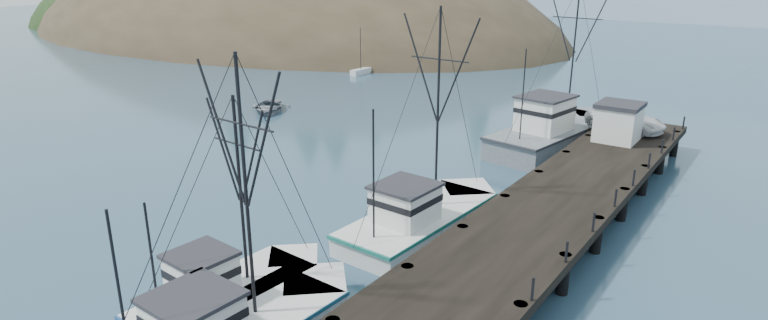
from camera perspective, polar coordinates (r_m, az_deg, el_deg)
ground at (r=30.95m, az=-22.78°, el=-11.03°), size 400.00×400.00×0.00m
pier at (r=33.50m, az=15.48°, el=-4.72°), size 6.00×44.00×2.00m
headland at (r=136.34m, az=-11.79°, el=10.01°), size 134.80×78.00×51.00m
distant_ridge at (r=184.44m, az=31.58°, el=11.26°), size 360.00×40.00×26.00m
distant_ridge_far at (r=208.89m, az=17.96°, el=13.57°), size 180.00×25.00×18.00m
moored_sailboats at (r=92.75m, az=-6.82°, el=9.51°), size 19.44×14.17×6.35m
trawler_mid at (r=27.28m, az=-14.28°, el=-12.25°), size 3.78×9.65×9.77m
trawler_far at (r=33.79m, az=3.76°, el=-5.45°), size 4.59×12.55×12.64m
work_vessel at (r=50.83m, az=16.11°, el=2.57°), size 6.79×16.15×13.37m
pier_shed at (r=46.68m, az=21.41°, el=3.43°), size 3.00×3.20×2.80m
pickup_truck at (r=49.91m, az=22.03°, el=3.55°), size 6.33×3.85×1.64m
motorboat at (r=61.94m, az=-10.93°, el=4.56°), size 6.77×7.10×1.20m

